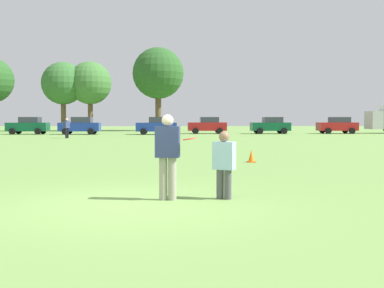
{
  "coord_description": "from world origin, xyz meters",
  "views": [
    {
      "loc": [
        0.71,
        -8.83,
        1.65
      ],
      "look_at": [
        1.28,
        3.33,
        0.98
      ],
      "focal_mm": 43.35,
      "sensor_mm": 36.0,
      "label": 1
    }
  ],
  "objects": [
    {
      "name": "ground_plane",
      "position": [
        0.0,
        0.0,
        0.0
      ],
      "size": [
        185.59,
        185.59,
        0.0
      ],
      "primitive_type": "plane",
      "color": "#6B9347"
    },
    {
      "name": "player_thrower",
      "position": [
        0.66,
        0.5,
        0.98
      ],
      "size": [
        0.51,
        0.34,
        1.73
      ],
      "color": "gray",
      "rests_on": "ground"
    },
    {
      "name": "frisbee",
      "position": [
        1.1,
        0.39,
        1.25
      ],
      "size": [
        0.27,
        0.27,
        0.07
      ],
      "color": "#E54C33"
    },
    {
      "name": "parked_car_mid_right",
      "position": [
        4.8,
        41.81,
        0.92
      ],
      "size": [
        4.2,
        2.22,
        1.82
      ],
      "color": "maroon",
      "rests_on": "ground"
    },
    {
      "name": "tree_east_oak",
      "position": [
        -0.9,
        54.11,
        7.72
      ],
      "size": [
        6.91,
        6.91,
        11.22
      ],
      "color": "brown",
      "rests_on": "ground"
    },
    {
      "name": "player_defender",
      "position": [
        1.81,
        0.57,
        0.77
      ],
      "size": [
        0.5,
        0.41,
        1.39
      ],
      "color": "#4C4C51",
      "rests_on": "ground"
    },
    {
      "name": "parked_car_center",
      "position": [
        -0.66,
        39.39,
        0.92
      ],
      "size": [
        4.2,
        2.22,
        1.82
      ],
      "color": "navy",
      "rests_on": "ground"
    },
    {
      "name": "tree_center_elm",
      "position": [
        -13.35,
        53.01,
        6.24
      ],
      "size": [
        5.58,
        5.58,
        9.07
      ],
      "color": "brown",
      "rests_on": "ground"
    },
    {
      "name": "parked_car_near_right",
      "position": [
        11.66,
        41.18,
        0.92
      ],
      "size": [
        4.2,
        2.22,
        1.82
      ],
      "color": "#0C4C2D",
      "rests_on": "ground"
    },
    {
      "name": "bystander_sideline_watcher",
      "position": [
        -7.99,
        30.57,
        0.95
      ],
      "size": [
        0.48,
        0.53,
        1.68
      ],
      "color": "black",
      "rests_on": "ground"
    },
    {
      "name": "parked_car_far_right",
      "position": [
        19.08,
        41.22,
        0.92
      ],
      "size": [
        4.2,
        2.22,
        1.82
      ],
      "color": "maroon",
      "rests_on": "ground"
    },
    {
      "name": "parked_car_near_left",
      "position": [
        -14.23,
        40.73,
        0.92
      ],
      "size": [
        4.2,
        2.22,
        1.82
      ],
      "color": "#0C4C2D",
      "rests_on": "ground"
    },
    {
      "name": "traffic_cone",
      "position": [
        3.78,
        8.49,
        0.23
      ],
      "size": [
        0.32,
        0.32,
        0.48
      ],
      "color": "#D8590C",
      "rests_on": "ground"
    },
    {
      "name": "parked_car_mid_left",
      "position": [
        -8.69,
        40.07,
        0.92
      ],
      "size": [
        4.2,
        2.22,
        1.82
      ],
      "color": "navy",
      "rests_on": "ground"
    },
    {
      "name": "tree_east_birch",
      "position": [
        -9.89,
        53.34,
        6.33
      ],
      "size": [
        5.66,
        5.66,
        9.2
      ],
      "color": "brown",
      "rests_on": "ground"
    }
  ]
}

